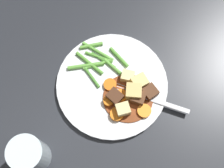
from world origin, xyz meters
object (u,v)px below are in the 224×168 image
carrot_slice_3 (111,86)px  potato_chunk_2 (139,82)px  potato_chunk_0 (133,92)px  carrot_slice_1 (117,114)px  meat_chunk_1 (150,92)px  water_glass (30,155)px  carrot_slice_0 (123,94)px  potato_chunk_1 (123,110)px  meat_chunk_0 (138,98)px  fork (149,99)px  meat_chunk_2 (115,97)px  dinner_plate (112,85)px  carrot_slice_4 (109,101)px  carrot_slice_2 (144,111)px  potato_chunk_3 (128,77)px

carrot_slice_3 → potato_chunk_2: 0.06m
potato_chunk_0 → carrot_slice_1: bearing=-72.9°
potato_chunk_2 → meat_chunk_1: bearing=13.4°
water_glass → carrot_slice_0: bearing=90.1°
water_glass → potato_chunk_1: bearing=82.1°
carrot_slice_1 → water_glass: 0.20m
meat_chunk_0 → fork: meat_chunk_0 is taller
potato_chunk_1 → fork: 0.07m
potato_chunk_2 → meat_chunk_2: potato_chunk_2 is taller
dinner_plate → potato_chunk_1: potato_chunk_1 is taller
meat_chunk_2 → carrot_slice_1: bearing=-28.8°
carrot_slice_4 → meat_chunk_2: 0.02m
meat_chunk_2 → potato_chunk_2: bearing=85.7°
carrot_slice_3 → potato_chunk_2: potato_chunk_2 is taller
meat_chunk_1 → water_glass: water_glass is taller
carrot_slice_2 → meat_chunk_0: (-0.03, 0.01, 0.01)m
potato_chunk_1 → dinner_plate: bearing=165.1°
carrot_slice_2 → potato_chunk_1: 0.05m
meat_chunk_1 → fork: size_ratio=0.19×
carrot_slice_3 → meat_chunk_0: 0.07m
carrot_slice_0 → potato_chunk_3: 0.04m
potato_chunk_2 → meat_chunk_1: 0.03m
carrot_slice_1 → potato_chunk_1: size_ratio=1.07×
carrot_slice_2 → potato_chunk_2: potato_chunk_2 is taller
potato_chunk_0 → carrot_slice_3: bearing=-144.2°
potato_chunk_0 → carrot_slice_0: bearing=-118.6°
fork → carrot_slice_1: bearing=-98.6°
dinner_plate → potato_chunk_1: 0.07m
potato_chunk_2 → carrot_slice_2: bearing=-26.8°
dinner_plate → meat_chunk_2: 0.04m
meat_chunk_2 → meat_chunk_0: bearing=53.6°
potato_chunk_1 → meat_chunk_2: 0.03m
dinner_plate → meat_chunk_1: meat_chunk_1 is taller
potato_chunk_3 → meat_chunk_2: (0.02, -0.05, 0.00)m
potato_chunk_2 → meat_chunk_0: bearing=-41.8°
potato_chunk_0 → fork: 0.04m
carrot_slice_3 → meat_chunk_2: meat_chunk_2 is taller
meat_chunk_0 → meat_chunk_1: meat_chunk_0 is taller
carrot_slice_3 → meat_chunk_1: 0.09m
meat_chunk_1 → water_glass: size_ratio=0.31×
potato_chunk_0 → meat_chunk_1: bearing=57.3°
dinner_plate → fork: bearing=31.8°
carrot_slice_3 → potato_chunk_3: potato_chunk_3 is taller
carrot_slice_3 → carrot_slice_0: bearing=18.0°
carrot_slice_4 → potato_chunk_0: bearing=73.1°
dinner_plate → potato_chunk_0: (0.05, 0.03, 0.02)m
carrot_slice_2 → meat_chunk_2: meat_chunk_2 is taller
dinner_plate → fork: 0.09m
carrot_slice_1 → water_glass: bearing=-98.3°
carrot_slice_1 → meat_chunk_0: meat_chunk_0 is taller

